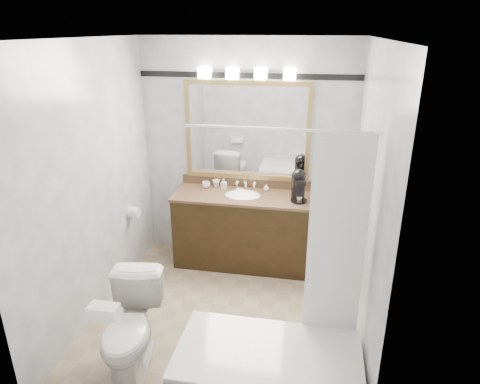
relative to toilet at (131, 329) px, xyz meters
name	(u,v)px	position (x,y,z in m)	size (l,w,h in m)	color
room	(222,194)	(0.57, 0.78, 0.87)	(2.42, 2.62, 2.52)	gray
vanity	(243,228)	(0.57, 1.80, 0.06)	(1.53, 0.58, 0.97)	black
mirror	(247,131)	(0.57, 2.06, 1.12)	(1.40, 0.04, 1.10)	#9D8347
vanity_light_bar	(247,73)	(0.57, 2.01, 1.76)	(1.02, 0.14, 0.12)	silver
accent_stripe	(248,76)	(0.57, 2.07, 1.72)	(2.40, 0.01, 0.06)	black
bathtub	(271,369)	(1.12, -0.12, -0.10)	(1.30, 0.75, 1.96)	white
tp_roll	(134,212)	(-0.57, 1.44, 0.32)	(0.12, 0.12, 0.11)	white
toilet	(131,329)	(0.00, 0.00, 0.00)	(0.42, 0.74, 0.75)	white
tissue_box	(104,311)	(0.00, -0.34, 0.42)	(0.20, 0.11, 0.08)	white
coffee_maker	(298,184)	(1.17, 1.76, 0.65)	(0.18, 0.22, 0.34)	black
cup_left	(206,185)	(0.12, 1.94, 0.51)	(0.09, 0.09, 0.07)	white
cup_right	(216,183)	(0.22, 2.00, 0.51)	(0.08, 0.08, 0.08)	white
soap_bottle_a	(224,184)	(0.32, 1.94, 0.53)	(0.05, 0.05, 0.12)	white
soap_bottle_b	(266,188)	(0.81, 1.96, 0.51)	(0.06, 0.06, 0.08)	white
soap_bar	(240,190)	(0.51, 1.91, 0.48)	(0.07, 0.05, 0.02)	beige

